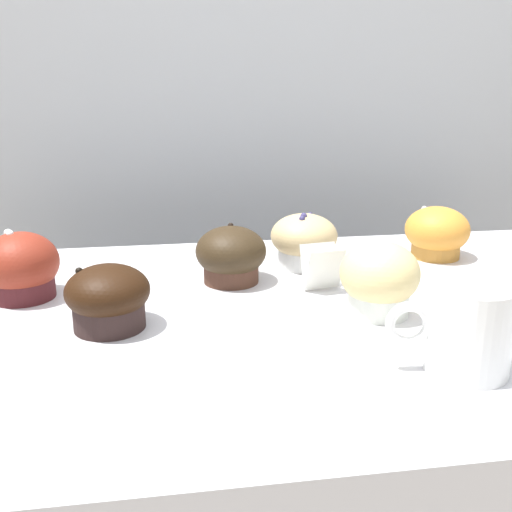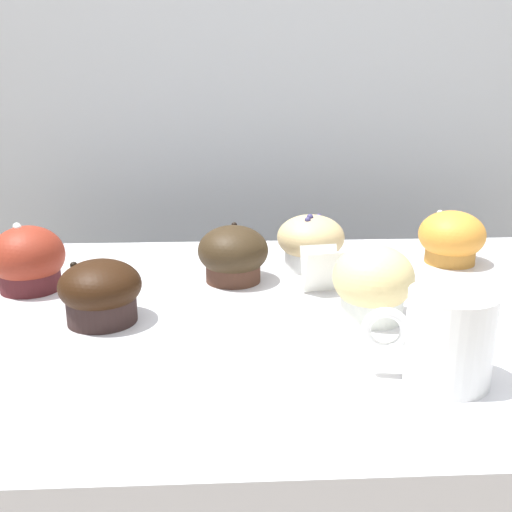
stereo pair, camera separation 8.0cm
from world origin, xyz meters
name	(u,v)px [view 2 (the right image)]	position (x,y,z in m)	size (l,w,h in m)	color
wall_back	(273,210)	(0.00, 0.60, 0.90)	(3.20, 0.10, 1.80)	#B2B7BC
muffin_front_center	(101,292)	(-0.25, -0.02, 0.95)	(0.10, 0.10, 0.07)	#2D1E1C
muffin_back_left	(28,260)	(-0.37, 0.09, 0.95)	(0.10, 0.10, 0.09)	#491A1D
muffin_back_right	(311,242)	(0.02, 0.16, 0.95)	(0.10, 0.10, 0.08)	silver
muffin_front_left	(233,255)	(-0.09, 0.11, 0.95)	(0.10, 0.10, 0.08)	#472B1F
muffin_front_right	(373,283)	(0.07, -0.03, 0.95)	(0.09, 0.09, 0.09)	white
muffin_back_center	(451,238)	(0.24, 0.18, 0.95)	(0.10, 0.10, 0.08)	#BF8034
coffee_cup	(447,336)	(0.10, -0.18, 0.96)	(0.12, 0.08, 0.09)	white
price_card	(322,269)	(0.02, 0.06, 0.94)	(0.06, 0.05, 0.06)	white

